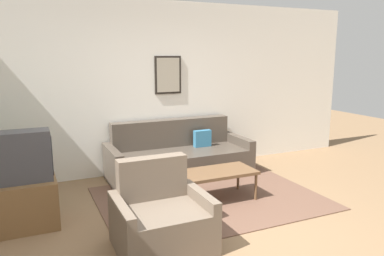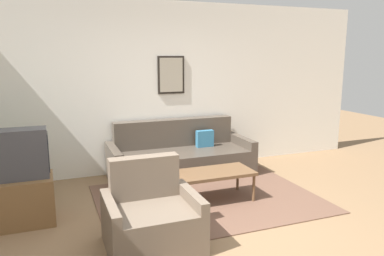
% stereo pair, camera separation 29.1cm
% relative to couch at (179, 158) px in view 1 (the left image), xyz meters
% --- Properties ---
extents(ground_plane, '(16.00, 16.00, 0.00)m').
position_rel_couch_xyz_m(ground_plane, '(-0.48, -2.16, -0.29)').
color(ground_plane, '#846647').
extents(area_rug, '(2.82, 2.08, 0.01)m').
position_rel_couch_xyz_m(area_rug, '(0.00, -1.08, -0.28)').
color(area_rug, brown).
rests_on(area_rug, ground_plane).
extents(wall_back, '(8.00, 0.09, 2.70)m').
position_rel_couch_xyz_m(wall_back, '(-0.47, 0.46, 1.06)').
color(wall_back, white).
rests_on(wall_back, ground_plane).
extents(couch, '(2.20, 0.90, 0.85)m').
position_rel_couch_xyz_m(couch, '(0.00, 0.00, 0.00)').
color(couch, '#4C4238').
rests_on(couch, ground_plane).
extents(coffee_table, '(1.10, 0.52, 0.40)m').
position_rel_couch_xyz_m(coffee_table, '(0.00, -1.16, 0.08)').
color(coffee_table, brown).
rests_on(coffee_table, ground_plane).
extents(tv_stand, '(0.75, 0.49, 0.53)m').
position_rel_couch_xyz_m(tv_stand, '(-2.25, -0.99, -0.02)').
color(tv_stand, brown).
rests_on(tv_stand, ground_plane).
extents(tv, '(0.69, 0.28, 0.55)m').
position_rel_couch_xyz_m(tv, '(-2.25, -0.99, 0.52)').
color(tv, '#424247').
rests_on(tv, tv_stand).
extents(armchair, '(0.90, 0.76, 0.85)m').
position_rel_couch_xyz_m(armchair, '(-1.00, -1.99, -0.01)').
color(armchair, '#6B5B4C').
rests_on(armchair, ground_plane).
extents(potted_plant_tall, '(0.66, 0.66, 1.04)m').
position_rel_couch_xyz_m(potted_plant_tall, '(-2.44, -0.71, 0.40)').
color(potted_plant_tall, '#935638').
rests_on(potted_plant_tall, ground_plane).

